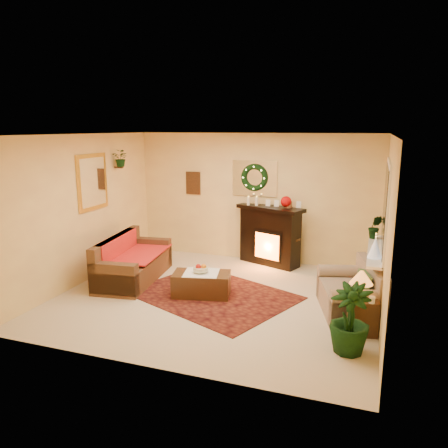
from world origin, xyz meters
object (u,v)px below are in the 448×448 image
(sofa, at_px, (134,257))
(loveseat, at_px, (350,286))
(fireplace, at_px, (270,237))
(side_table_round, at_px, (288,251))
(end_table_square, at_px, (362,313))
(coffee_table, at_px, (202,283))

(sofa, height_order, loveseat, sofa)
(sofa, distance_m, loveseat, 3.77)
(sofa, distance_m, fireplace, 2.72)
(fireplace, xyz_separation_m, side_table_round, (0.39, -0.07, -0.23))
(side_table_round, relative_size, end_table_square, 1.25)
(fireplace, bearing_deg, loveseat, -28.66)
(end_table_square, bearing_deg, sofa, 168.38)
(loveseat, xyz_separation_m, side_table_round, (-1.28, 1.88, -0.10))
(fireplace, distance_m, side_table_round, 0.46)
(end_table_square, relative_size, coffee_table, 0.52)
(coffee_table, bearing_deg, fireplace, 59.35)
(sofa, relative_size, fireplace, 1.52)
(side_table_round, xyz_separation_m, coffee_table, (-1.04, -1.98, -0.11))
(fireplace, bearing_deg, coffee_table, -86.89)
(side_table_round, bearing_deg, end_table_square, -59.19)
(fireplace, distance_m, loveseat, 2.57)
(fireplace, relative_size, loveseat, 0.93)
(sofa, relative_size, loveseat, 1.41)
(sofa, bearing_deg, coffee_table, -19.84)
(side_table_round, bearing_deg, coffee_table, -117.77)
(end_table_square, distance_m, coffee_table, 2.57)
(side_table_round, relative_size, coffee_table, 0.65)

